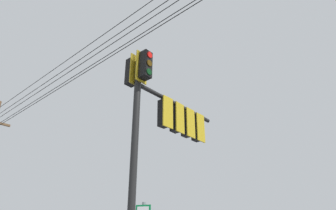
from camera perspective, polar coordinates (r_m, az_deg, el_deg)
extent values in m
cylinder|color=black|center=(7.96, -6.71, -12.53)|extent=(0.20, 0.20, 6.95)
cylinder|color=black|center=(10.14, 1.83, 0.01)|extent=(3.56, 1.54, 0.14)
cube|color=black|center=(9.38, -6.99, 6.32)|extent=(0.39, 0.39, 0.90)
cube|color=#B29319|center=(9.27, -6.27, 6.70)|extent=(0.42, 0.20, 1.04)
cylinder|color=red|center=(9.65, -7.57, 7.49)|extent=(0.20, 0.10, 0.20)
cylinder|color=#3C2703|center=(9.49, -7.68, 5.97)|extent=(0.20, 0.10, 0.20)
cylinder|color=black|center=(9.34, -7.78, 4.40)|extent=(0.20, 0.10, 0.20)
cube|color=black|center=(9.01, -4.37, 7.67)|extent=(0.39, 0.39, 0.90)
cube|color=#B29319|center=(9.11, -5.14, 7.28)|extent=(0.42, 0.20, 1.04)
cylinder|color=red|center=(9.08, -3.55, 9.63)|extent=(0.20, 0.10, 0.20)
cylinder|color=#3C2703|center=(8.91, -3.61, 8.06)|extent=(0.20, 0.10, 0.20)
cylinder|color=black|center=(8.75, -3.66, 6.42)|extent=(0.20, 0.10, 0.20)
cube|color=black|center=(9.43, -0.78, -1.62)|extent=(0.38, 0.38, 0.90)
cube|color=#B29319|center=(9.32, -0.03, -1.33)|extent=(0.43, 0.18, 1.04)
cylinder|color=red|center=(9.66, -1.47, -0.26)|extent=(0.20, 0.09, 0.20)
cylinder|color=#3C2703|center=(9.53, -1.49, -1.89)|extent=(0.20, 0.09, 0.20)
cylinder|color=black|center=(9.42, -1.51, -3.56)|extent=(0.20, 0.09, 0.20)
cube|color=black|center=(9.84, 1.51, -2.69)|extent=(0.40, 0.40, 0.90)
cube|color=#B29319|center=(9.75, 2.31, -2.44)|extent=(0.42, 0.22, 1.04)
cylinder|color=red|center=(10.05, 0.74, -1.34)|extent=(0.19, 0.11, 0.20)
cylinder|color=#3C2703|center=(9.94, 0.75, -2.92)|extent=(0.19, 0.11, 0.20)
cylinder|color=black|center=(9.82, 0.76, -4.53)|extent=(0.19, 0.11, 0.20)
cube|color=black|center=(10.28, 3.62, -3.66)|extent=(0.39, 0.39, 0.90)
cube|color=#B29319|center=(10.18, 4.38, -3.42)|extent=(0.42, 0.20, 1.04)
cylinder|color=red|center=(10.49, 2.87, -2.37)|extent=(0.20, 0.10, 0.20)
cylinder|color=#3C2703|center=(10.37, 2.90, -3.89)|extent=(0.20, 0.10, 0.20)
cylinder|color=black|center=(10.26, 2.94, -5.45)|extent=(0.20, 0.10, 0.20)
cube|color=black|center=(10.73, 5.56, -4.56)|extent=(0.39, 0.39, 0.90)
cube|color=#B29319|center=(10.64, 6.30, -4.33)|extent=(0.43, 0.19, 1.04)
cylinder|color=red|center=(10.93, 4.80, -3.30)|extent=(0.20, 0.10, 0.20)
cylinder|color=#3C2703|center=(10.82, 4.86, -4.77)|extent=(0.20, 0.10, 0.20)
cylinder|color=black|center=(10.72, 4.92, -6.27)|extent=(0.20, 0.10, 0.20)
cylinder|color=black|center=(9.23, -0.03, 15.85)|extent=(9.70, 24.49, 0.53)
cylinder|color=black|center=(9.33, -0.03, 16.53)|extent=(9.70, 24.49, 0.53)
cylinder|color=black|center=(9.61, -0.03, 18.32)|extent=(9.70, 24.49, 0.53)
cylinder|color=black|center=(9.80, -0.03, 19.50)|extent=(9.70, 24.49, 0.53)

